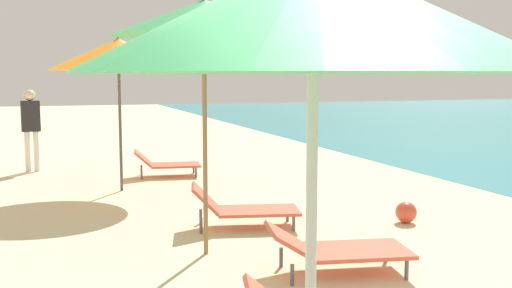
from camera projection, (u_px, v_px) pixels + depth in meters
The scene contains 8 objects.
umbrella_nearest at pixel (314, 14), 2.52m from camera, with size 2.03×2.03×2.54m.
umbrella_second at pixel (204, 18), 6.34m from camera, with size 1.96×1.96×2.83m.
lounger_second_shoreside at pixel (242, 207), 7.76m from camera, with size 1.49×0.91×0.57m.
lounger_second_inland at pixel (337, 248), 5.94m from camera, with size 1.50×0.91×0.49m.
umbrella_farthest at pixel (118, 54), 10.02m from camera, with size 2.31×2.31×2.65m.
lounger_farthest_shoreside at pixel (166, 163), 11.76m from camera, with size 1.35×0.81×0.53m.
person_walking_near at pixel (31, 122), 12.23m from camera, with size 0.38×0.26×1.69m.
beach_ball at pixel (406, 212), 8.02m from camera, with size 0.29×0.29×0.29m, color #E54C38.
Camera 1 is at (-1.64, -2.20, 1.96)m, focal length 41.95 mm.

